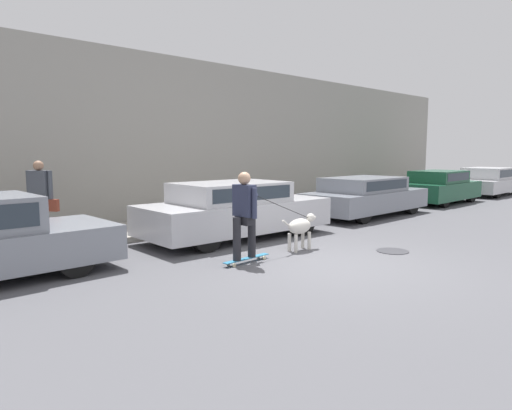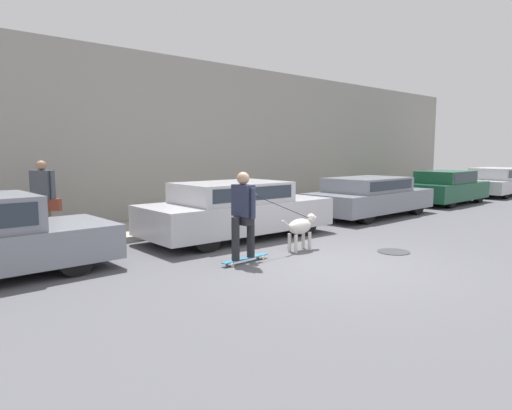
# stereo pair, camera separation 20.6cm
# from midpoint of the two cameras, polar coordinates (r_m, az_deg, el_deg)

# --- Properties ---
(ground_plane) EXTENTS (36.00, 36.00, 0.00)m
(ground_plane) POSITION_cam_midpoint_polar(r_m,az_deg,el_deg) (8.30, 8.87, -7.41)
(ground_plane) COLOR #545459
(back_wall) EXTENTS (32.00, 0.30, 4.68)m
(back_wall) POSITION_cam_midpoint_polar(r_m,az_deg,el_deg) (13.10, -14.14, 7.97)
(back_wall) COLOR gray
(back_wall) RESTS_ON ground_plane
(sidewalk_curb) EXTENTS (30.00, 2.11, 0.13)m
(sidewalk_curb) POSITION_cam_midpoint_polar(r_m,az_deg,el_deg) (12.20, -11.04, -2.57)
(sidewalk_curb) COLOR #A39E93
(sidewalk_curb) RESTS_ON ground_plane
(parked_car_1) EXTENTS (4.62, 1.99, 1.31)m
(parked_car_1) POSITION_cam_midpoint_polar(r_m,az_deg,el_deg) (10.58, -3.20, -0.65)
(parked_car_1) COLOR black
(parked_car_1) RESTS_ON ground_plane
(parked_car_2) EXTENTS (4.57, 1.93, 1.21)m
(parked_car_2) POSITION_cam_midpoint_polar(r_m,az_deg,el_deg) (14.56, 13.13, 1.06)
(parked_car_2) COLOR black
(parked_car_2) RESTS_ON ground_plane
(parked_car_3) EXTENTS (4.00, 1.75, 1.27)m
(parked_car_3) POSITION_cam_midpoint_polar(r_m,az_deg,el_deg) (18.95, 21.69, 2.07)
(parked_car_3) COLOR black
(parked_car_3) RESTS_ON ground_plane
(parked_car_4) EXTENTS (4.35, 1.95, 1.26)m
(parked_car_4) POSITION_cam_midpoint_polar(r_m,az_deg,el_deg) (23.44, 26.81, 2.61)
(parked_car_4) COLOR black
(parked_car_4) RESTS_ON ground_plane
(dog) EXTENTS (1.02, 0.33, 0.73)m
(dog) POSITION_cam_midpoint_polar(r_m,az_deg,el_deg) (9.34, 4.95, -2.75)
(dog) COLOR beige
(dog) RESTS_ON ground_plane
(skateboarder) EXTENTS (2.38, 0.60, 1.65)m
(skateboarder) POSITION_cam_midpoint_polar(r_m,az_deg,el_deg) (8.17, -2.12, -0.82)
(skateboarder) COLOR beige
(skateboarder) RESTS_ON ground_plane
(pedestrian_with_bag) EXTENTS (0.48, 0.64, 1.69)m
(pedestrian_with_bag) POSITION_cam_midpoint_polar(r_m,az_deg,el_deg) (10.58, -25.81, 0.93)
(pedestrian_with_bag) COLOR brown
(pedestrian_with_bag) RESTS_ON sidewalk_curb
(manhole_cover) EXTENTS (0.64, 0.64, 0.01)m
(manhole_cover) POSITION_cam_midpoint_polar(r_m,az_deg,el_deg) (9.65, 16.13, -5.55)
(manhole_cover) COLOR #38383D
(manhole_cover) RESTS_ON ground_plane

